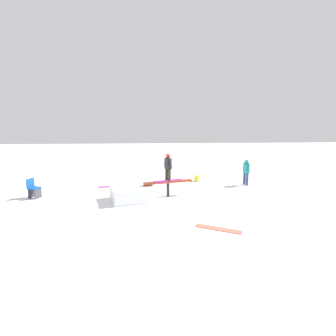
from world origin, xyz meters
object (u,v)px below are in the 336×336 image
Objects in this scene: rail_feature at (168,183)px; folding_chair at (34,189)px; main_rider_on_rail at (168,168)px; backpack_on_snow at (197,178)px; bystander_teal at (246,171)px; loose_snowboard_magenta at (114,186)px; loose_snowboard_coral at (218,229)px.

folding_chair is (-6.02, 0.17, -0.19)m from rail_feature.
main_rider_on_rail reaches higher than backpack_on_snow.
bystander_teal is 0.89× the size of loose_snowboard_magenta.
backpack_on_snow is (7.89, 2.79, -0.24)m from folding_chair.
loose_snowboard_coral is 8.39m from folding_chair.
rail_feature reaches higher than loose_snowboard_coral.
loose_snowboard_magenta is 3.79m from folding_chair.
backpack_on_snow reaches higher than loose_snowboard_coral.
loose_snowboard_coral is (1.34, -3.83, -1.32)m from main_rider_on_rail.
rail_feature is 0.73m from main_rider_on_rail.
bystander_teal reaches higher than loose_snowboard_magenta.
bystander_teal is at bearing 90.51° from loose_snowboard_coral.
folding_chair is at bearing 154.90° from main_rider_on_rail.
loose_snowboard_coral is at bearing -156.37° from backpack_on_snow.
loose_snowboard_coral is 7.12m from loose_snowboard_magenta.
rail_feature is at bearing 0.00° from main_rider_on_rail.
bystander_teal is at bearing 170.76° from loose_snowboard_magenta.
backpack_on_snow is (-2.48, 1.03, -0.61)m from bystander_teal.
bystander_teal is 0.93× the size of loose_snowboard_coral.
folding_chair is (-7.36, 4.00, 0.40)m from loose_snowboard_coral.
main_rider_on_rail reaches higher than loose_snowboard_magenta.
rail_feature is 1.65× the size of bystander_teal.
loose_snowboard_magenta is 4.55× the size of backpack_on_snow.
rail_feature is at bearing 175.80° from backpack_on_snow.
loose_snowboard_magenta is at bearing 127.49° from rail_feature.
rail_feature is 6.73× the size of backpack_on_snow.
rail_feature is 3.44m from loose_snowboard_magenta.
bystander_teal is at bearing -60.34° from folding_chair.
main_rider_on_rail is (0.00, 0.00, 0.73)m from rail_feature.
main_rider_on_rail is 0.93× the size of loose_snowboard_coral.
loose_snowboard_coral is 0.96× the size of loose_snowboard_magenta.
bystander_teal reaches higher than loose_snowboard_coral.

